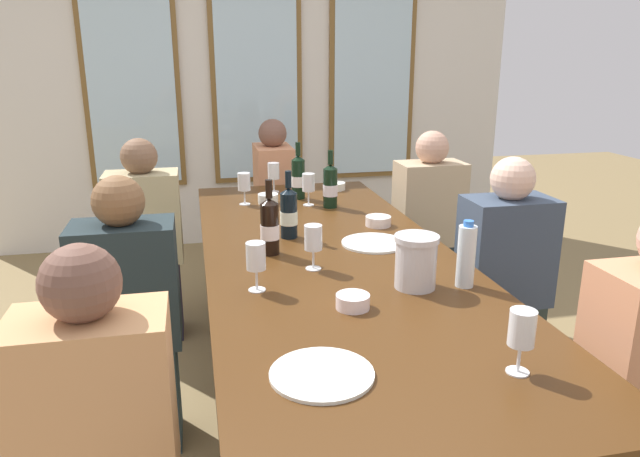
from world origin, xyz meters
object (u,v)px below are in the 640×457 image
(wine_bottle_1, at_px, (298,177))
(seated_person_1, at_px, (428,230))
(water_bottle, at_px, (466,256))
(seated_person_3, at_px, (503,285))
(tasting_bowl_1, at_px, (353,301))
(wine_glass_0, at_px, (308,184))
(white_plate_0, at_px, (374,243))
(wine_bottle_2, at_px, (270,226))
(wine_glass_4, at_px, (313,240))
(seated_person_6, at_px, (274,204))
(tasting_bowl_0, at_px, (378,221))
(wine_glass_3, at_px, (244,183))
(wine_glass_2, at_px, (522,330))
(seated_person_0, at_px, (147,246))
(wine_glass_5, at_px, (256,257))
(seated_person_2, at_px, (131,324))
(tasting_bowl_3, at_px, (334,186))
(tasting_bowl_2, at_px, (268,199))
(wine_bottle_3, at_px, (289,213))
(wine_bottle_0, at_px, (330,186))
(white_plate_1, at_px, (322,374))
(dining_table, at_px, (330,268))
(wine_glass_1, at_px, (274,172))
(metal_pitcher, at_px, (416,261))

(wine_bottle_1, bearing_deg, seated_person_1, -6.01)
(water_bottle, relative_size, seated_person_3, 0.22)
(tasting_bowl_1, height_order, seated_person_1, seated_person_1)
(wine_glass_0, bearing_deg, white_plate_0, -78.69)
(wine_bottle_2, bearing_deg, wine_glass_4, -57.38)
(white_plate_0, relative_size, seated_person_6, 0.25)
(seated_person_1, bearing_deg, tasting_bowl_0, -131.81)
(wine_glass_3, height_order, seated_person_3, seated_person_3)
(wine_glass_2, xyz_separation_m, seated_person_0, (-1.06, 1.95, -0.34))
(wine_glass_5, distance_m, seated_person_2, 0.64)
(tasting_bowl_3, height_order, seated_person_3, seated_person_3)
(water_bottle, bearing_deg, tasting_bowl_2, 111.53)
(wine_glass_4, xyz_separation_m, seated_person_1, (0.90, 1.05, -0.33))
(white_plate_0, relative_size, wine_glass_5, 1.60)
(wine_bottle_3, bearing_deg, wine_bottle_0, 57.97)
(wine_bottle_0, xyz_separation_m, tasting_bowl_1, (-0.22, -1.27, -0.09))
(white_plate_0, xyz_separation_m, wine_glass_5, (-0.55, -0.41, 0.12))
(tasting_bowl_2, relative_size, seated_person_2, 0.10)
(wine_glass_4, bearing_deg, wine_glass_3, 98.85)
(tasting_bowl_2, bearing_deg, white_plate_1, -93.08)
(wine_bottle_2, relative_size, tasting_bowl_3, 2.36)
(white_plate_0, bearing_deg, seated_person_6, 97.50)
(wine_bottle_0, relative_size, seated_person_0, 0.28)
(wine_glass_2, relative_size, seated_person_3, 0.16)
(wine_glass_0, relative_size, seated_person_0, 0.16)
(wine_bottle_0, relative_size, wine_glass_2, 1.76)
(wine_bottle_1, relative_size, wine_glass_5, 1.83)
(dining_table, height_order, wine_glass_0, wine_glass_0)
(tasting_bowl_2, relative_size, wine_glass_1, 0.64)
(wine_bottle_0, height_order, tasting_bowl_3, wine_bottle_0)
(wine_glass_3, bearing_deg, tasting_bowl_3, 23.95)
(dining_table, distance_m, white_plate_0, 0.24)
(wine_glass_1, bearing_deg, white_plate_0, -75.26)
(white_plate_0, xyz_separation_m, wine_glass_1, (-0.28, 1.07, 0.12))
(wine_bottle_0, height_order, wine_glass_4, wine_bottle_0)
(tasting_bowl_1, xyz_separation_m, seated_person_0, (-0.75, 1.47, -0.24))
(white_plate_0, bearing_deg, seated_person_3, -7.02)
(seated_person_1, bearing_deg, tasting_bowl_3, 153.83)
(wine_bottle_1, distance_m, seated_person_0, 0.91)
(wine_bottle_0, xyz_separation_m, wine_glass_5, (-0.51, -1.06, 0.01))
(wine_bottle_2, relative_size, tasting_bowl_1, 2.80)
(metal_pitcher, relative_size, wine_glass_2, 1.09)
(tasting_bowl_0, xyz_separation_m, water_bottle, (0.07, -0.79, 0.09))
(wine_bottle_0, distance_m, seated_person_3, 1.02)
(water_bottle, height_order, wine_glass_1, water_bottle)
(wine_bottle_3, xyz_separation_m, wine_glass_1, (0.06, 0.90, 0.01))
(dining_table, bearing_deg, seated_person_3, 0.99)
(wine_glass_4, relative_size, wine_glass_5, 1.00)
(water_bottle, height_order, wine_glass_4, water_bottle)
(white_plate_1, relative_size, seated_person_0, 0.24)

